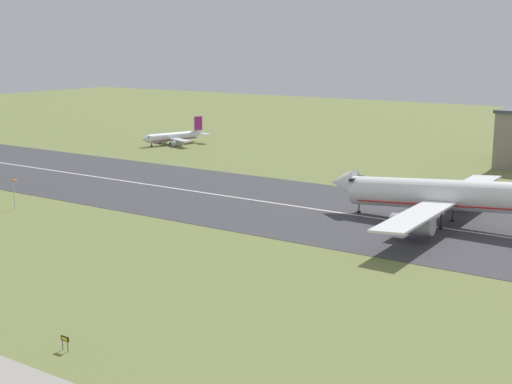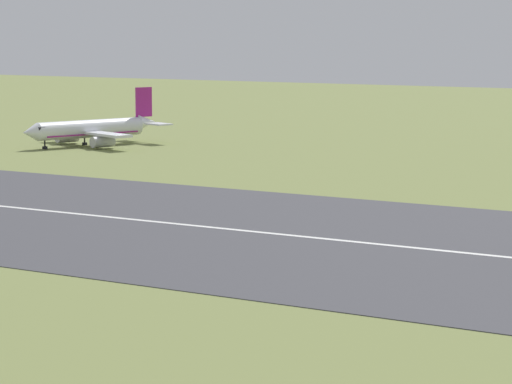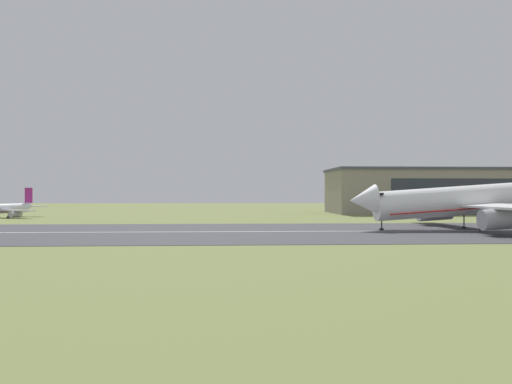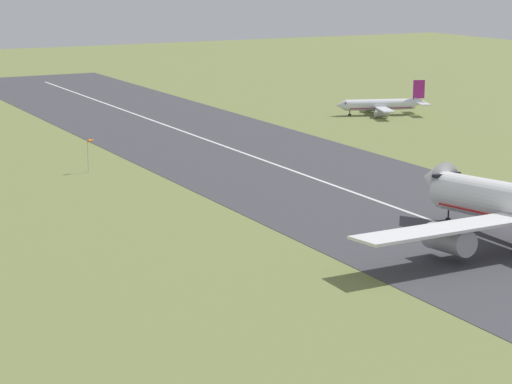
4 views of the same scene
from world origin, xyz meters
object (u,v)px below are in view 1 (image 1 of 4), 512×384
windsock_pole (15,182)px  runway_sign (65,340)px  airplane_landing (452,196)px  airplane_parked_centre (173,137)px

windsock_pole → runway_sign: windsock_pole is taller
airplane_landing → runway_sign: airplane_landing is taller
airplane_parked_centre → windsock_pole: (35.06, -92.39, 2.98)m
runway_sign → airplane_parked_centre: bearing=126.3°
airplane_landing → windsock_pole: 90.14m
airplane_parked_centre → runway_sign: (99.52, -135.72, -1.37)m
airplane_landing → airplane_parked_centre: 129.49m
airplane_parked_centre → windsock_pole: size_ratio=3.95×
windsock_pole → runway_sign: size_ratio=3.60×
airplane_parked_centre → runway_sign: airplane_parked_centre is taller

